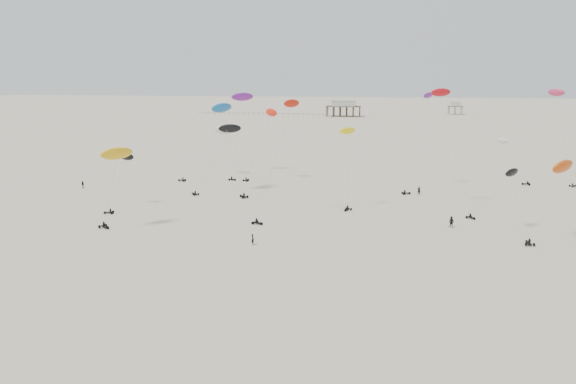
% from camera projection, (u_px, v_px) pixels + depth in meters
% --- Properties ---
extents(ground_plane, '(900.00, 900.00, 0.00)m').
position_uv_depth(ground_plane, '(341.00, 147.00, 199.00)').
color(ground_plane, beige).
extents(pavilion_main, '(21.00, 13.00, 9.80)m').
position_uv_depth(pavilion_main, '(343.00, 109.00, 344.49)').
color(pavilion_main, brown).
rests_on(pavilion_main, ground).
extents(pavilion_small, '(9.00, 7.00, 8.00)m').
position_uv_depth(pavilion_small, '(455.00, 109.00, 362.10)').
color(pavilion_small, brown).
rests_on(pavilion_small, ground).
extents(pier_fence, '(80.20, 0.20, 1.50)m').
position_uv_depth(pier_fence, '(261.00, 114.00, 353.73)').
color(pier_fence, black).
rests_on(pier_fence, ground).
extents(rig_0, '(3.65, 12.73, 12.78)m').
position_uv_depth(rig_0, '(518.00, 199.00, 89.67)').
color(rig_0, black).
rests_on(rig_0, ground).
extents(rig_1, '(3.92, 10.23, 11.65)m').
position_uv_depth(rig_1, '(121.00, 173.00, 108.26)').
color(rig_1, black).
rests_on(rig_1, ground).
extents(rig_2, '(3.51, 6.30, 15.65)m').
position_uv_depth(rig_2, '(347.00, 159.00, 107.10)').
color(rig_2, black).
rests_on(rig_2, ground).
extents(rig_3, '(8.56, 14.90, 24.53)m').
position_uv_depth(rig_3, '(447.00, 120.00, 106.90)').
color(rig_3, black).
rests_on(rig_3, ground).
extents(rig_4, '(5.58, 14.66, 23.17)m').
position_uv_depth(rig_4, '(559.00, 108.00, 135.05)').
color(rig_4, black).
rests_on(rig_4, ground).
extents(rig_5, '(6.06, 6.04, 13.89)m').
position_uv_depth(rig_5, '(115.00, 165.00, 93.55)').
color(rig_5, black).
rests_on(rig_5, ground).
extents(rig_6, '(6.95, 13.78, 22.26)m').
position_uv_depth(rig_6, '(278.00, 151.00, 100.31)').
color(rig_6, black).
rests_on(rig_6, ground).
extents(rig_7, '(10.40, 12.08, 20.30)m').
position_uv_depth(rig_7, '(225.00, 121.00, 121.70)').
color(rig_7, black).
rests_on(rig_7, ground).
extents(rig_8, '(10.24, 15.09, 16.40)m').
position_uv_depth(rig_8, '(572.00, 179.00, 85.40)').
color(rig_8, black).
rests_on(rig_8, ground).
extents(rig_9, '(7.43, 15.44, 23.50)m').
position_uv_depth(rig_9, '(421.00, 127.00, 125.72)').
color(rig_9, black).
rests_on(rig_9, ground).
extents(rig_10, '(6.69, 13.98, 14.12)m').
position_uv_depth(rig_10, '(510.00, 155.00, 137.45)').
color(rig_10, black).
rests_on(rig_10, ground).
extents(rig_11, '(10.23, 14.36, 16.54)m').
position_uv_depth(rig_11, '(215.00, 137.00, 142.32)').
color(rig_11, black).
rests_on(rig_11, ground).
extents(rig_12, '(6.51, 18.34, 23.21)m').
position_uv_depth(rig_12, '(241.00, 105.00, 146.28)').
color(rig_12, black).
rests_on(rig_12, ground).
extents(rig_13, '(8.31, 8.36, 17.57)m').
position_uv_depth(rig_13, '(266.00, 126.00, 136.58)').
color(rig_13, black).
rests_on(rig_13, ground).
extents(rig_14, '(10.23, 8.96, 15.81)m').
position_uv_depth(rig_14, '(224.00, 138.00, 121.98)').
color(rig_14, black).
rests_on(rig_14, ground).
extents(spectator_0, '(0.80, 0.86, 1.95)m').
position_uv_depth(spectator_0, '(253.00, 244.00, 85.47)').
color(spectator_0, black).
rests_on(spectator_0, ground).
extents(spectator_1, '(1.28, 1.19, 2.29)m').
position_uv_depth(spectator_1, '(451.00, 228.00, 94.87)').
color(spectator_1, black).
rests_on(spectator_1, ground).
extents(spectator_2, '(1.34, 1.15, 1.99)m').
position_uv_depth(spectator_2, '(83.00, 188.00, 127.75)').
color(spectator_2, black).
rests_on(spectator_2, ground).
extents(spectator_3, '(0.81, 0.56, 2.23)m').
position_uv_depth(spectator_3, '(419.00, 195.00, 120.41)').
color(spectator_3, black).
rests_on(spectator_3, ground).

